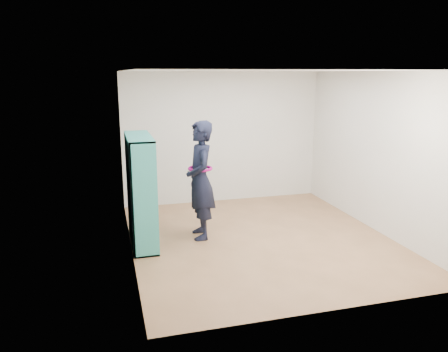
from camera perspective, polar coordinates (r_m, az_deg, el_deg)
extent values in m
plane|color=brown|center=(7.04, 4.74, -8.14)|extent=(4.50, 4.50, 0.00)
plane|color=white|center=(6.55, 5.19, 13.54)|extent=(4.50, 4.50, 0.00)
cube|color=silver|center=(6.28, -12.45, 1.34)|extent=(0.02, 4.50, 2.60)
cube|color=silver|center=(7.59, 19.28, 2.95)|extent=(0.02, 4.50, 2.60)
cube|color=silver|center=(8.79, -0.13, 5.01)|extent=(4.00, 0.02, 2.60)
cube|color=silver|center=(4.69, 14.50, -2.82)|extent=(4.00, 0.02, 2.60)
cube|color=teal|center=(6.15, -10.31, -3.28)|extent=(0.36, 0.03, 1.67)
cube|color=teal|center=(7.33, -11.20, -0.63)|extent=(0.36, 0.03, 1.67)
cube|color=teal|center=(7.00, -10.50, -8.34)|extent=(0.36, 1.25, 0.03)
cube|color=teal|center=(6.58, -11.10, 5.08)|extent=(0.36, 1.25, 0.03)
cube|color=teal|center=(6.73, -12.23, -1.93)|extent=(0.03, 1.25, 1.67)
cube|color=teal|center=(6.55, -10.64, -2.28)|extent=(0.34, 0.03, 1.62)
cube|color=teal|center=(6.93, -10.93, -1.42)|extent=(0.34, 0.03, 1.62)
cube|color=teal|center=(6.85, -10.65, -5.10)|extent=(0.34, 1.20, 0.03)
cube|color=teal|center=(6.74, -10.79, -1.84)|extent=(0.34, 1.20, 0.03)
cube|color=teal|center=(6.65, -10.94, 1.53)|extent=(0.34, 1.20, 0.03)
cube|color=beige|center=(6.60, -10.02, -9.04)|extent=(0.23, 0.15, 0.09)
cube|color=black|center=(6.37, -10.07, -4.92)|extent=(0.19, 0.17, 0.31)
cube|color=maroon|center=(6.26, -10.21, -1.44)|extent=(0.19, 0.17, 0.30)
cube|color=silver|center=(6.24, -10.46, 1.19)|extent=(0.23, 0.15, 0.06)
cube|color=navy|center=(6.88, -10.25, -7.27)|extent=(0.19, 0.17, 0.27)
cube|color=brown|center=(6.76, -10.38, -4.22)|extent=(0.19, 0.17, 0.23)
cube|color=#BFB28C|center=(6.72, -10.62, -1.49)|extent=(0.23, 0.15, 0.06)
cube|color=#26594C|center=(6.56, -10.68, 2.70)|extent=(0.19, 0.17, 0.27)
cube|color=beige|center=(7.27, -10.54, -6.33)|extent=(0.19, 0.17, 0.23)
cube|color=black|center=(7.21, -10.77, -3.70)|extent=(0.23, 0.15, 0.09)
cube|color=maroon|center=(7.03, -10.83, 0.15)|extent=(0.19, 0.17, 0.30)
cube|color=silver|center=(6.95, -10.97, 3.39)|extent=(0.19, 0.17, 0.30)
imported|color=black|center=(6.83, -3.11, -0.57)|extent=(0.46, 0.69, 1.86)
torus|color=#AA0D74|center=(6.79, -3.13, 0.99)|extent=(0.40, 0.40, 0.04)
cube|color=silver|center=(6.86, -4.48, 0.54)|extent=(0.03, 0.12, 0.15)
cube|color=black|center=(6.86, -4.48, 0.54)|extent=(0.03, 0.11, 0.14)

